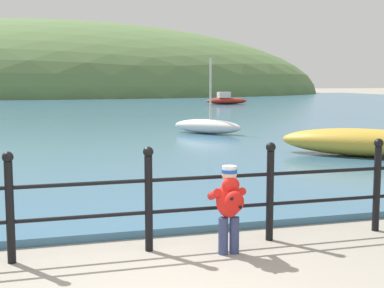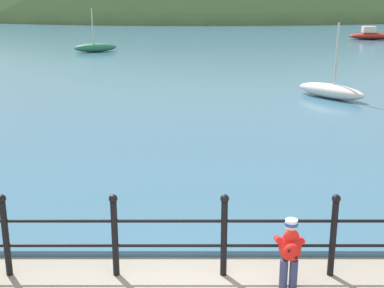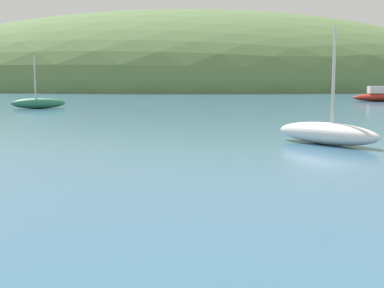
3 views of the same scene
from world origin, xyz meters
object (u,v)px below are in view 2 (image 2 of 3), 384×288
boat_nearest_quay (370,35)px  boat_blue_hull (330,91)px  boat_mid_harbor (94,47)px  child_in_coat (289,248)px

boat_nearest_quay → boat_blue_hull: size_ratio=1.27×
boat_nearest_quay → boat_blue_hull: (-8.00, -20.46, -0.04)m
boat_nearest_quay → boat_blue_hull: 21.97m
boat_nearest_quay → boat_mid_harbor: size_ratio=1.30×
boat_blue_hull → boat_mid_harbor: bearing=128.5°
boat_mid_harbor → boat_blue_hull: size_ratio=0.98×
child_in_coat → boat_nearest_quay: bearing=70.4°
boat_nearest_quay → child_in_coat: bearing=-109.6°
boat_nearest_quay → boat_blue_hull: boat_blue_hull is taller
child_in_coat → boat_mid_harbor: (-6.90, 25.08, -0.24)m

